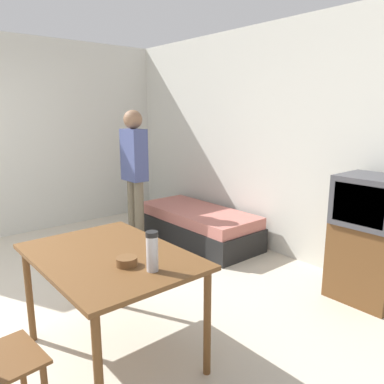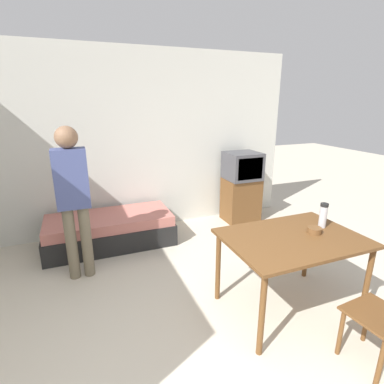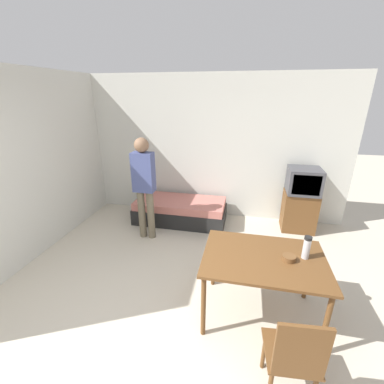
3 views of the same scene
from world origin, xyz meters
name	(u,v)px [view 2 (image 2 of 3)]	position (x,y,z in m)	size (l,w,h in m)	color
wall_back	(124,143)	(0.00, 3.32, 1.35)	(5.39, 0.06, 2.70)	silver
daybed	(110,230)	(-0.34, 2.82, 0.22)	(1.73, 0.77, 0.44)	black
tv	(241,186)	(1.83, 2.95, 0.59)	(0.56, 0.50, 1.16)	brown
dining_table	(292,245)	(1.09, 0.79, 0.68)	(1.25, 0.88, 0.77)	brown
person_standing	(73,193)	(-0.76, 2.13, 1.01)	(0.34, 0.23, 1.72)	#6B604C
thermos_flask	(323,214)	(1.49, 0.86, 0.90)	(0.08, 0.08, 0.25)	#B7B7BC
mate_bowl	(314,230)	(1.33, 0.78, 0.80)	(0.13, 0.13, 0.05)	brown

